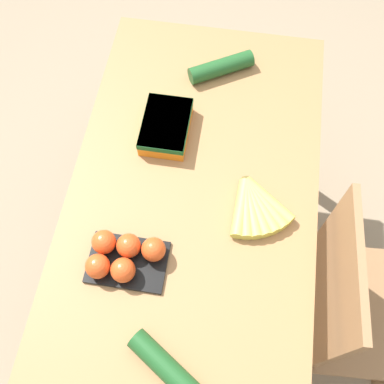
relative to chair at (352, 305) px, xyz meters
name	(u,v)px	position (x,y,z in m)	size (l,w,h in m)	color
ground_plane	(192,271)	(-0.17, -0.54, -0.49)	(12.00, 12.00, 0.00)	gray
dining_table	(192,213)	(-0.17, -0.54, 0.16)	(1.31, 0.71, 0.77)	#9E7044
chair	(352,305)	(0.00, 0.00, 0.00)	(0.44, 0.42, 0.94)	#8E6642
banana_bunch	(255,206)	(-0.16, -0.36, 0.30)	(0.19, 0.17, 0.04)	brown
tomato_pack	(123,256)	(0.05, -0.69, 0.32)	(0.14, 0.21, 0.07)	black
carrot_bag	(166,126)	(-0.37, -0.65, 0.31)	(0.19, 0.14, 0.06)	orange
cucumber_near	(167,369)	(0.30, -0.53, 0.31)	(0.16, 0.21, 0.05)	#1E5123
cucumber_far	(221,67)	(-0.63, -0.52, 0.31)	(0.16, 0.21, 0.05)	#1E5123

